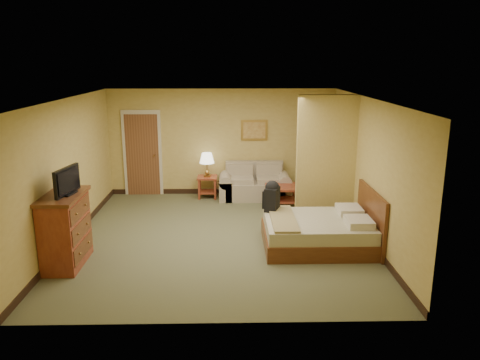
{
  "coord_description": "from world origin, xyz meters",
  "views": [
    {
      "loc": [
        0.2,
        -8.34,
        3.27
      ],
      "look_at": [
        0.39,
        0.6,
        0.96
      ],
      "focal_mm": 35.0,
      "sensor_mm": 36.0,
      "label": 1
    }
  ],
  "objects_px": {
    "loveseat": "(255,187)",
    "coffee_table": "(282,192)",
    "dresser": "(65,230)",
    "bed": "(321,231)"
  },
  "relations": [
    {
      "from": "loveseat",
      "to": "coffee_table",
      "type": "xyz_separation_m",
      "value": [
        0.58,
        -0.65,
        0.06
      ]
    },
    {
      "from": "dresser",
      "to": "loveseat",
      "type": "bearing_deg",
      "value": 48.83
    },
    {
      "from": "dresser",
      "to": "coffee_table",
      "type": "bearing_deg",
      "value": 38.73
    },
    {
      "from": "loveseat",
      "to": "bed",
      "type": "xyz_separation_m",
      "value": [
        1.03,
        -3.06,
        0.0
      ]
    },
    {
      "from": "loveseat",
      "to": "dresser",
      "type": "bearing_deg",
      "value": -131.17
    },
    {
      "from": "loveseat",
      "to": "coffee_table",
      "type": "distance_m",
      "value": 0.87
    },
    {
      "from": "dresser",
      "to": "bed",
      "type": "relative_size",
      "value": 0.62
    },
    {
      "from": "loveseat",
      "to": "dresser",
      "type": "xyz_separation_m",
      "value": [
        -3.27,
        -3.74,
        0.32
      ]
    },
    {
      "from": "coffee_table",
      "to": "dresser",
      "type": "relative_size",
      "value": 0.65
    },
    {
      "from": "bed",
      "to": "loveseat",
      "type": "bearing_deg",
      "value": 108.59
    }
  ]
}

